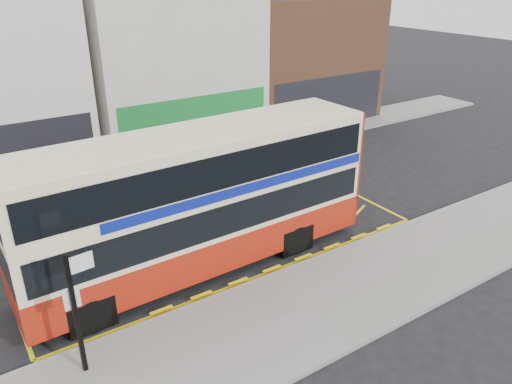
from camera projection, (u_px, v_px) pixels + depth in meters
ground at (260, 275)px, 16.26m from camera, size 120.00×120.00×0.00m
pavement at (304, 310)px, 14.49m from camera, size 40.00×4.00×0.15m
kerb at (267, 278)px, 15.95m from camera, size 40.00×0.15×0.15m
far_pavement at (136, 168)px, 24.58m from camera, size 50.00×3.00×0.15m
road_markings at (235, 253)px, 17.48m from camera, size 14.00×3.40×0.01m
terrace_green_shop at (161, 48)px, 27.30m from camera, size 9.00×8.01×11.30m
terrace_right at (291, 45)px, 32.03m from camera, size 9.00×8.01×10.30m
double_decker_bus at (200, 199)px, 15.82m from camera, size 11.70×2.98×4.65m
bus_stop_post at (76, 303)px, 11.49m from camera, size 0.82×0.16×3.28m
car_grey at (107, 181)px, 21.69m from camera, size 3.97×1.77×1.27m
car_white at (286, 136)px, 27.25m from camera, size 4.80×2.12×1.37m
street_tree_right at (192, 88)px, 26.38m from camera, size 2.25×2.25×4.85m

